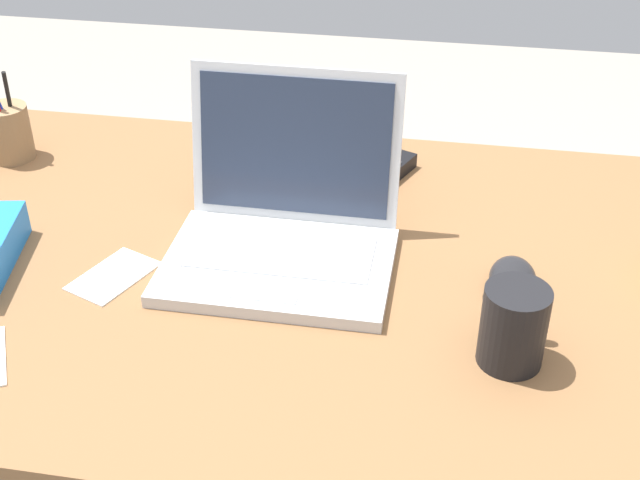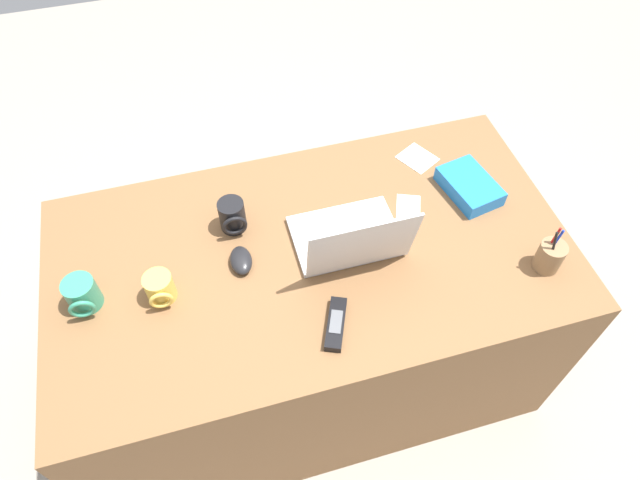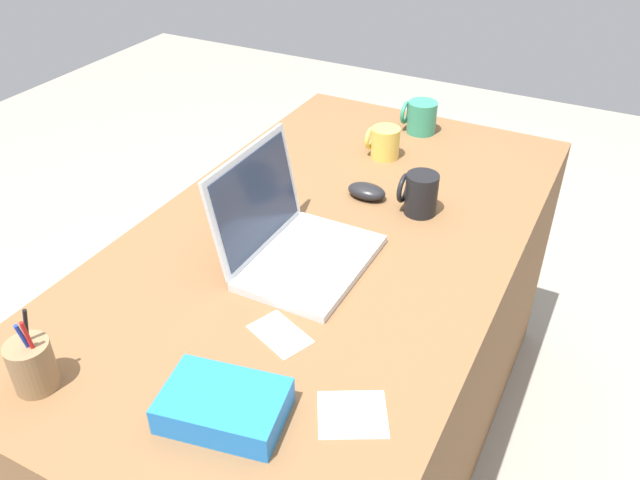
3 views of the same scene
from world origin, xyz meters
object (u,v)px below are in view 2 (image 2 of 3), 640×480
object	(u,v)px
coffee_mug_spare	(82,296)
pen_holder	(550,256)
coffee_mug_white	(233,216)
coffee_mug_tall	(160,288)
laptop	(351,239)
snack_bag	(469,186)
computer_mouse	(241,260)
cordless_phone	(335,324)

from	to	relation	value
coffee_mug_spare	pen_holder	size ratio (longest dim) A/B	0.62
coffee_mug_white	coffee_mug_tall	size ratio (longest dim) A/B	1.14
laptop	snack_bag	bearing A→B (deg)	-165.14
computer_mouse	pen_holder	xyz separation A→B (m)	(-0.84, 0.24, 0.03)
computer_mouse	coffee_mug_spare	world-z (taller)	coffee_mug_spare
computer_mouse	cordless_phone	bearing A→B (deg)	128.48
coffee_mug_spare	snack_bag	distance (m)	1.18
laptop	coffee_mug_tall	world-z (taller)	laptop
computer_mouse	coffee_mug_spare	size ratio (longest dim) A/B	1.01
computer_mouse	snack_bag	world-z (taller)	snack_bag
coffee_mug_tall	coffee_mug_spare	distance (m)	0.20
laptop	snack_bag	xyz separation A→B (m)	(-0.43, -0.11, -0.02)
coffee_mug_spare	snack_bag	xyz separation A→B (m)	(-1.18, -0.10, -0.02)
coffee_mug_tall	snack_bag	size ratio (longest dim) A/B	0.46
laptop	computer_mouse	distance (m)	0.32
laptop	coffee_mug_spare	size ratio (longest dim) A/B	3.18
coffee_mug_spare	pen_holder	xyz separation A→B (m)	(-1.27, 0.22, 0.00)
coffee_mug_tall	pen_holder	distance (m)	1.08
laptop	coffee_mug_white	xyz separation A→B (m)	(0.31, -0.17, 0.00)
pen_holder	computer_mouse	bearing A→B (deg)	-16.20
coffee_mug_tall	cordless_phone	distance (m)	0.48
laptop	cordless_phone	xyz separation A→B (m)	(0.12, 0.23, -0.04)
pen_holder	coffee_mug_white	bearing A→B (deg)	-24.70
computer_mouse	cordless_phone	xyz separation A→B (m)	(-0.20, 0.27, -0.01)
coffee_mug_tall	pen_holder	bearing A→B (deg)	169.74
coffee_mug_white	cordless_phone	xyz separation A→B (m)	(-0.20, 0.41, -0.04)
coffee_mug_white	cordless_phone	size ratio (longest dim) A/B	0.65
coffee_mug_tall	cordless_phone	size ratio (longest dim) A/B	0.57
computer_mouse	pen_holder	size ratio (longest dim) A/B	0.63
pen_holder	coffee_mug_tall	bearing A→B (deg)	-10.26
coffee_mug_tall	coffee_mug_spare	xyz separation A→B (m)	(0.20, -0.03, 0.00)
computer_mouse	coffee_mug_tall	size ratio (longest dim) A/B	1.10
laptop	cordless_phone	bearing A→B (deg)	63.47
computer_mouse	cordless_phone	distance (m)	0.33
laptop	snack_bag	size ratio (longest dim) A/B	1.58
coffee_mug_tall	coffee_mug_white	bearing A→B (deg)	-141.01
pen_holder	laptop	bearing A→B (deg)	-21.99
coffee_mug_tall	computer_mouse	bearing A→B (deg)	-167.66
laptop	computer_mouse	size ratio (longest dim) A/B	3.14
computer_mouse	snack_bag	distance (m)	0.75
coffee_mug_white	coffee_mug_spare	bearing A→B (deg)	20.09
coffee_mug_white	pen_holder	world-z (taller)	pen_holder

